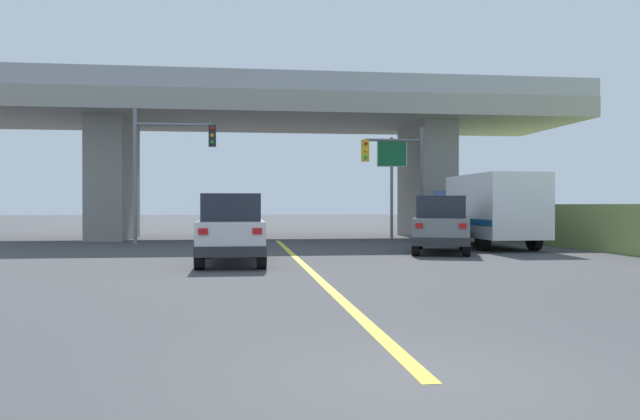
{
  "coord_description": "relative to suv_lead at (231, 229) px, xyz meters",
  "views": [
    {
      "loc": [
        -1.82,
        -5.87,
        1.7
      ],
      "look_at": [
        1.26,
        18.46,
        1.51
      ],
      "focal_mm": 35.89,
      "sensor_mm": 36.0,
      "label": 1
    }
  ],
  "objects": [
    {
      "name": "lane_divider_stripe",
      "position": [
        2.04,
        -0.64,
        -1.01
      ],
      "size": [
        0.2,
        24.57,
        0.01
      ],
      "primitive_type": "cube",
      "color": "yellow",
      "rests_on": "ground"
    },
    {
      "name": "overpass_bridge",
      "position": [
        2.04,
        14.37,
        4.44
      ],
      "size": [
        30.82,
        8.84,
        7.81
      ],
      "color": "gray",
      "rests_on": "ground"
    },
    {
      "name": "box_truck",
      "position": [
        10.2,
        5.95,
        0.53
      ],
      "size": [
        2.33,
        7.12,
        2.89
      ],
      "color": "navy",
      "rests_on": "ground"
    },
    {
      "name": "traffic_signal_farside",
      "position": [
        -3.11,
        9.78,
        2.78
      ],
      "size": [
        3.57,
        0.36,
        5.94
      ],
      "color": "slate",
      "rests_on": "ground"
    },
    {
      "name": "traffic_signal_nearside",
      "position": [
        7.4,
        9.12,
        2.31
      ],
      "size": [
        2.82,
        0.36,
        5.22
      ],
      "color": "#56595E",
      "rests_on": "ground"
    },
    {
      "name": "suv_crossing",
      "position": [
        7.37,
        3.27,
        -0.0
      ],
      "size": [
        3.16,
        4.82,
        2.02
      ],
      "rotation": [
        0.0,
        0.0,
        -0.31
      ],
      "color": "slate",
      "rests_on": "ground"
    },
    {
      "name": "ground",
      "position": [
        2.04,
        14.37,
        -1.01
      ],
      "size": [
        160.0,
        160.0,
        0.0
      ],
      "primitive_type": "plane",
      "color": "#424244"
    },
    {
      "name": "highway_sign",
      "position": [
        7.59,
        11.54,
        2.64
      ],
      "size": [
        1.49,
        0.17,
        4.99
      ],
      "color": "slate",
      "rests_on": "ground"
    },
    {
      "name": "suv_lead",
      "position": [
        0.0,
        0.0,
        0.0
      ],
      "size": [
        1.89,
        4.82,
        2.02
      ],
      "color": "silver",
      "rests_on": "ground"
    }
  ]
}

